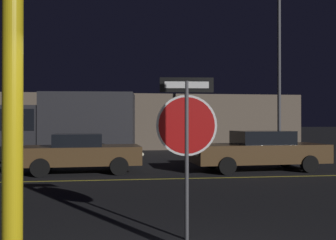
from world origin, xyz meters
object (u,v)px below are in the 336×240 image
passing_car_3 (259,150)px  street_lamp (279,44)px  yellow_pole_left (13,117)px  delivery_truck (62,125)px  passing_car_2 (81,153)px  stop_sign (187,127)px

passing_car_3 → street_lamp: size_ratio=0.61×
yellow_pole_left → passing_car_3: (5.89, 9.59, -1.06)m
yellow_pole_left → street_lamp: 16.03m
delivery_truck → yellow_pole_left: bearing=-168.6°
passing_car_2 → street_lamp: (8.69, 3.35, 4.71)m
passing_car_2 → delivery_truck: 4.51m
passing_car_2 → street_lamp: 10.44m
delivery_truck → street_lamp: bearing=-90.4°
delivery_truck → street_lamp: 10.69m
passing_car_3 → stop_sign: bearing=148.3°
stop_sign → yellow_pole_left: bearing=-126.3°
yellow_pole_left → passing_car_2: bearing=92.3°
street_lamp → passing_car_2: bearing=-158.9°
yellow_pole_left → street_lamp: street_lamp is taller
yellow_pole_left → delivery_truck: bearing=96.8°
passing_car_2 → passing_car_3: passing_car_3 is taller
delivery_truck → street_lamp: (9.96, -0.87, 3.77)m
passing_car_2 → delivery_truck: delivery_truck is taller
passing_car_3 → street_lamp: street_lamp is taller
yellow_pole_left → passing_car_2: 9.96m
stop_sign → yellow_pole_left: 2.86m
yellow_pole_left → street_lamp: size_ratio=0.44×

